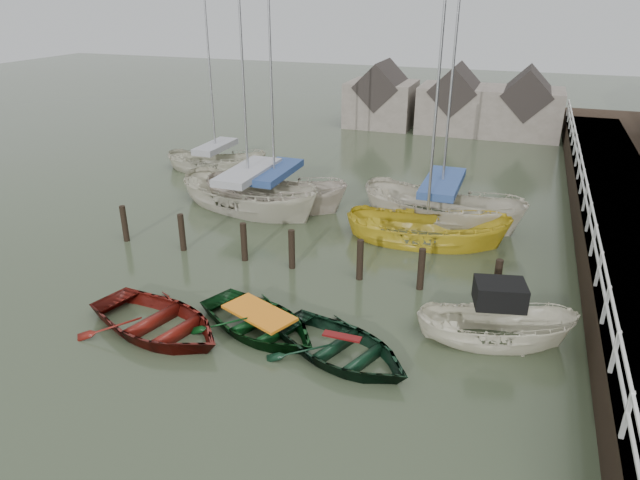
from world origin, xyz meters
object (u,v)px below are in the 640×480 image
at_px(sailboat_d, 439,219).
at_px(sailboat_e, 217,169).
at_px(sailboat_c, 425,241).
at_px(rowboat_green, 260,331).
at_px(sailboat_b, 275,204).
at_px(rowboat_red, 159,332).
at_px(rowboat_dkgreen, 342,357).
at_px(motorboat, 493,338).
at_px(sailboat_a, 250,207).

bearing_deg(sailboat_d, sailboat_e, 90.16).
bearing_deg(sailboat_c, rowboat_green, 152.61).
bearing_deg(sailboat_d, sailboat_b, 110.23).
distance_m(rowboat_red, sailboat_d, 12.68).
xyz_separation_m(rowboat_green, rowboat_dkgreen, (2.53, -0.41, 0.00)).
height_order(sailboat_c, sailboat_e, sailboat_e).
bearing_deg(motorboat, sailboat_c, 12.96).
bearing_deg(sailboat_a, sailboat_e, 57.18).
xyz_separation_m(sailboat_d, sailboat_e, (-12.20, 3.16, 0.00)).
xyz_separation_m(motorboat, sailboat_b, (-9.92, 7.77, -0.04)).
distance_m(motorboat, sailboat_a, 12.90).
bearing_deg(rowboat_dkgreen, sailboat_b, 54.63).
xyz_separation_m(rowboat_green, sailboat_a, (-4.64, 8.73, 0.06)).
height_order(sailboat_d, sailboat_e, sailboat_d).
relative_size(rowboat_dkgreen, sailboat_e, 0.39).
relative_size(rowboat_dkgreen, sailboat_c, 0.42).
bearing_deg(sailboat_b, sailboat_a, 129.56).
height_order(sailboat_b, sailboat_c, sailboat_b).
xyz_separation_m(rowboat_dkgreen, sailboat_e, (-11.37, 13.72, 0.07)).
height_order(rowboat_green, sailboat_e, sailboat_e).
bearing_deg(rowboat_green, rowboat_dkgreen, -76.26).
distance_m(rowboat_red, motorboat, 9.22).
bearing_deg(motorboat, rowboat_green, 92.43).
xyz_separation_m(rowboat_red, rowboat_dkgreen, (5.17, 0.60, 0.00)).
relative_size(rowboat_red, rowboat_dkgreen, 1.10).
distance_m(rowboat_green, sailboat_c, 8.41).
bearing_deg(rowboat_red, sailboat_e, 38.67).
relative_size(motorboat, sailboat_a, 0.42).
height_order(sailboat_c, sailboat_d, sailboat_d).
height_order(rowboat_green, motorboat, motorboat).
distance_m(motorboat, sailboat_c, 6.76).
bearing_deg(rowboat_red, rowboat_green, -53.80).
height_order(rowboat_red, sailboat_c, sailboat_c).
bearing_deg(rowboat_dkgreen, sailboat_e, 61.78).
height_order(rowboat_red, sailboat_b, sailboat_b).
height_order(rowboat_green, rowboat_dkgreen, rowboat_dkgreen).
xyz_separation_m(rowboat_dkgreen, motorboat, (3.64, 2.10, 0.10)).
relative_size(rowboat_red, sailboat_c, 0.46).
distance_m(rowboat_red, rowboat_dkgreen, 5.21).
relative_size(sailboat_b, sailboat_c, 1.23).
distance_m(sailboat_d, sailboat_e, 12.61).
bearing_deg(motorboat, sailboat_a, 44.04).
bearing_deg(sailboat_e, sailboat_c, -122.60).
height_order(rowboat_red, rowboat_dkgreen, rowboat_red).
distance_m(rowboat_red, rowboat_green, 2.83).
relative_size(sailboat_b, sailboat_d, 0.89).
bearing_deg(sailboat_c, sailboat_e, 60.46).
xyz_separation_m(rowboat_red, sailboat_c, (5.87, 8.78, 0.01)).
height_order(rowboat_dkgreen, sailboat_c, sailboat_c).
relative_size(rowboat_red, motorboat, 1.01).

